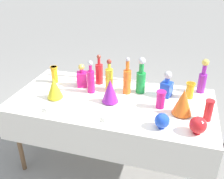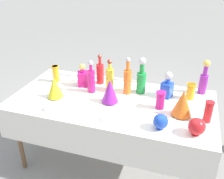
{
  "view_description": "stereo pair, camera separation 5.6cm",
  "coord_description": "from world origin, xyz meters",
  "px_view_note": "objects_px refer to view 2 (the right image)",
  "views": [
    {
      "loc": [
        0.57,
        -1.95,
        1.91
      ],
      "look_at": [
        0.0,
        0.0,
        0.86
      ],
      "focal_mm": 40.0,
      "sensor_mm": 36.0,
      "label": 1
    },
    {
      "loc": [
        0.62,
        -1.93,
        1.91
      ],
      "look_at": [
        0.0,
        0.0,
        0.86
      ],
      "focal_mm": 40.0,
      "sensor_mm": 36.0,
      "label": 2
    }
  ],
  "objects_px": {
    "tall_bottle_1": "(91,79)",
    "fluted_vase_2": "(110,91)",
    "fluted_vase_1": "(55,87)",
    "tall_bottle_5": "(141,79)",
    "slender_vase_3": "(56,73)",
    "slender_vase_2": "(208,111)",
    "fluted_vase_0": "(183,103)",
    "square_decanter_1": "(83,77)",
    "square_decanter_0": "(167,86)",
    "slender_vase_0": "(160,100)",
    "tall_bottle_0": "(110,78)",
    "cardboard_box_behind_left": "(101,96)",
    "round_bowl_0": "(197,127)",
    "tall_bottle_2": "(204,79)",
    "round_bowl_1": "(161,121)",
    "tall_bottle_3": "(127,80)",
    "slender_vase_1": "(191,91)",
    "tall_bottle_4": "(100,73)"
  },
  "relations": [
    {
      "from": "tall_bottle_1",
      "to": "slender_vase_0",
      "type": "relative_size",
      "value": 2.07
    },
    {
      "from": "square_decanter_0",
      "to": "slender_vase_2",
      "type": "xyz_separation_m",
      "value": [
        0.36,
        -0.32,
        -0.01
      ]
    },
    {
      "from": "cardboard_box_behind_left",
      "to": "fluted_vase_1",
      "type": "bearing_deg",
      "value": -91.04
    },
    {
      "from": "tall_bottle_2",
      "to": "fluted_vase_1",
      "type": "distance_m",
      "value": 1.41
    },
    {
      "from": "slender_vase_1",
      "to": "tall_bottle_5",
      "type": "bearing_deg",
      "value": -178.0
    },
    {
      "from": "slender_vase_2",
      "to": "fluted_vase_2",
      "type": "distance_m",
      "value": 0.84
    },
    {
      "from": "fluted_vase_0",
      "to": "tall_bottle_1",
      "type": "bearing_deg",
      "value": 169.44
    },
    {
      "from": "slender_vase_2",
      "to": "slender_vase_3",
      "type": "relative_size",
      "value": 1.03
    },
    {
      "from": "tall_bottle_3",
      "to": "cardboard_box_behind_left",
      "type": "bearing_deg",
      "value": 124.74
    },
    {
      "from": "slender_vase_1",
      "to": "fluted_vase_0",
      "type": "xyz_separation_m",
      "value": [
        -0.06,
        -0.31,
        0.04
      ]
    },
    {
      "from": "round_bowl_0",
      "to": "fluted_vase_1",
      "type": "bearing_deg",
      "value": 171.63
    },
    {
      "from": "square_decanter_1",
      "to": "fluted_vase_2",
      "type": "height_order",
      "value": "square_decanter_1"
    },
    {
      "from": "slender_vase_2",
      "to": "slender_vase_3",
      "type": "distance_m",
      "value": 1.55
    },
    {
      "from": "square_decanter_1",
      "to": "fluted_vase_0",
      "type": "bearing_deg",
      "value": -14.69
    },
    {
      "from": "square_decanter_1",
      "to": "fluted_vase_1",
      "type": "height_order",
      "value": "square_decanter_1"
    },
    {
      "from": "tall_bottle_2",
      "to": "fluted_vase_1",
      "type": "xyz_separation_m",
      "value": [
        -1.32,
        -0.51,
        -0.04
      ]
    },
    {
      "from": "tall_bottle_0",
      "to": "fluted_vase_2",
      "type": "height_order",
      "value": "tall_bottle_0"
    },
    {
      "from": "tall_bottle_5",
      "to": "slender_vase_3",
      "type": "bearing_deg",
      "value": -177.97
    },
    {
      "from": "tall_bottle_3",
      "to": "tall_bottle_0",
      "type": "bearing_deg",
      "value": 173.05
    },
    {
      "from": "fluted_vase_2",
      "to": "round_bowl_0",
      "type": "height_order",
      "value": "fluted_vase_2"
    },
    {
      "from": "square_decanter_1",
      "to": "cardboard_box_behind_left",
      "type": "relative_size",
      "value": 0.43
    },
    {
      "from": "slender_vase_3",
      "to": "round_bowl_0",
      "type": "bearing_deg",
      "value": -19.15
    },
    {
      "from": "tall_bottle_1",
      "to": "slender_vase_0",
      "type": "height_order",
      "value": "tall_bottle_1"
    },
    {
      "from": "slender_vase_0",
      "to": "round_bowl_1",
      "type": "height_order",
      "value": "slender_vase_0"
    },
    {
      "from": "slender_vase_2",
      "to": "fluted_vase_1",
      "type": "xyz_separation_m",
      "value": [
        -1.35,
        -0.02,
        0.01
      ]
    },
    {
      "from": "square_decanter_0",
      "to": "square_decanter_1",
      "type": "xyz_separation_m",
      "value": [
        -0.85,
        -0.02,
        -0.01
      ]
    },
    {
      "from": "tall_bottle_3",
      "to": "round_bowl_0",
      "type": "height_order",
      "value": "tall_bottle_3"
    },
    {
      "from": "fluted_vase_2",
      "to": "fluted_vase_1",
      "type": "bearing_deg",
      "value": -172.21
    },
    {
      "from": "round_bowl_0",
      "to": "slender_vase_2",
      "type": "bearing_deg",
      "value": 68.45
    },
    {
      "from": "square_decanter_1",
      "to": "square_decanter_0",
      "type": "bearing_deg",
      "value": 1.55
    },
    {
      "from": "round_bowl_1",
      "to": "cardboard_box_behind_left",
      "type": "relative_size",
      "value": 0.23
    },
    {
      "from": "slender_vase_2",
      "to": "cardboard_box_behind_left",
      "type": "height_order",
      "value": "slender_vase_2"
    },
    {
      "from": "tall_bottle_1",
      "to": "fluted_vase_2",
      "type": "relative_size",
      "value": 1.47
    },
    {
      "from": "cardboard_box_behind_left",
      "to": "slender_vase_1",
      "type": "bearing_deg",
      "value": -33.8
    },
    {
      "from": "round_bowl_1",
      "to": "fluted_vase_0",
      "type": "bearing_deg",
      "value": 59.89
    },
    {
      "from": "slender_vase_2",
      "to": "fluted_vase_0",
      "type": "relative_size",
      "value": 0.79
    },
    {
      "from": "tall_bottle_3",
      "to": "round_bowl_0",
      "type": "xyz_separation_m",
      "value": [
        0.65,
        -0.48,
        -0.07
      ]
    },
    {
      "from": "tall_bottle_2",
      "to": "fluted_vase_1",
      "type": "relative_size",
      "value": 1.69
    },
    {
      "from": "tall_bottle_4",
      "to": "round_bowl_1",
      "type": "distance_m",
      "value": 0.95
    },
    {
      "from": "tall_bottle_4",
      "to": "square_decanter_1",
      "type": "xyz_separation_m",
      "value": [
        -0.15,
        -0.11,
        -0.02
      ]
    },
    {
      "from": "square_decanter_0",
      "to": "fluted_vase_0",
      "type": "height_order",
      "value": "square_decanter_0"
    },
    {
      "from": "tall_bottle_1",
      "to": "fluted_vase_1",
      "type": "distance_m",
      "value": 0.35
    },
    {
      "from": "slender_vase_1",
      "to": "fluted_vase_1",
      "type": "relative_size",
      "value": 0.75
    },
    {
      "from": "cardboard_box_behind_left",
      "to": "slender_vase_3",
      "type": "bearing_deg",
      "value": -102.42
    },
    {
      "from": "tall_bottle_2",
      "to": "slender_vase_0",
      "type": "bearing_deg",
      "value": -130.57
    },
    {
      "from": "slender_vase_0",
      "to": "slender_vase_3",
      "type": "distance_m",
      "value": 1.15
    },
    {
      "from": "tall_bottle_1",
      "to": "tall_bottle_4",
      "type": "bearing_deg",
      "value": 86.82
    },
    {
      "from": "cardboard_box_behind_left",
      "to": "tall_bottle_5",
      "type": "bearing_deg",
      "value": -48.24
    },
    {
      "from": "tall_bottle_5",
      "to": "cardboard_box_behind_left",
      "type": "relative_size",
      "value": 0.65
    },
    {
      "from": "slender_vase_0",
      "to": "fluted_vase_0",
      "type": "distance_m",
      "value": 0.2
    }
  ]
}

